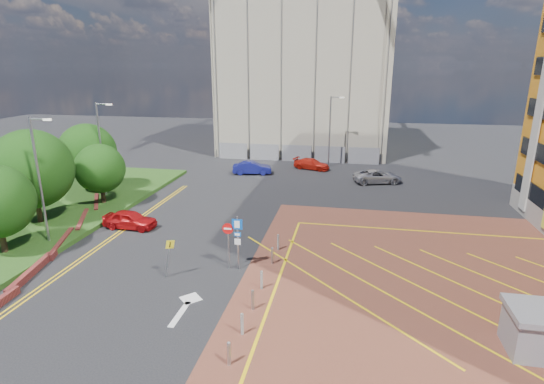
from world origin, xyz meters
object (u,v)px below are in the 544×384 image
(lamp_back, at_px, (330,129))
(tree_c, at_px, (100,169))
(tree_d, at_px, (88,152))
(car_red_left, at_px, (130,219))
(warning_sign, at_px, (169,254))
(lamp_left_near, at_px, (40,176))
(sign_cluster, at_px, (234,237))
(car_red_back, at_px, (312,164))
(tree_b, at_px, (32,169))
(lamp_left_far, at_px, (101,146))
(car_blue_back, at_px, (252,168))
(car_silver_back, at_px, (377,176))

(lamp_back, bearing_deg, tree_c, -134.32)
(tree_d, distance_m, car_red_left, 11.06)
(tree_c, height_order, warning_sign, tree_c)
(lamp_left_near, xyz_separation_m, lamp_back, (16.50, 26.00, -0.30))
(sign_cluster, bearing_deg, tree_d, 144.42)
(car_red_left, distance_m, car_red_back, 23.30)
(lamp_back, bearing_deg, sign_cluster, -97.97)
(lamp_back, bearing_deg, lamp_left_near, -122.40)
(lamp_back, bearing_deg, tree_b, -130.41)
(lamp_left_far, bearing_deg, warning_sign, -47.87)
(lamp_left_near, distance_m, lamp_left_far, 10.20)
(tree_b, bearing_deg, car_red_back, 50.20)
(tree_c, height_order, car_blue_back, tree_c)
(lamp_left_near, relative_size, car_silver_back, 1.69)
(lamp_left_far, distance_m, car_silver_back, 25.85)
(tree_d, bearing_deg, sign_cluster, -35.58)
(lamp_left_far, distance_m, sign_cluster, 18.58)
(tree_d, xyz_separation_m, lamp_back, (20.58, 15.00, 0.49))
(car_silver_back, bearing_deg, tree_d, 92.76)
(tree_c, distance_m, warning_sign, 15.17)
(tree_c, relative_size, car_red_back, 1.19)
(car_silver_back, bearing_deg, lamp_left_far, 96.38)
(car_red_back, bearing_deg, warning_sign, -173.23)
(tree_d, xyz_separation_m, sign_cluster, (16.80, -12.02, -1.92))
(tree_c, bearing_deg, car_blue_back, 53.09)
(car_red_left, bearing_deg, lamp_left_near, 137.42)
(tree_b, relative_size, car_silver_back, 1.42)
(sign_cluster, xyz_separation_m, warning_sign, (-3.21, -1.71, -0.52))
(tree_c, relative_size, tree_d, 0.81)
(car_blue_back, xyz_separation_m, car_red_back, (6.07, 3.43, -0.08))
(lamp_left_far, height_order, car_blue_back, lamp_left_far)
(tree_d, distance_m, warning_sign, 19.46)
(car_silver_back, bearing_deg, sign_cluster, 140.79)
(lamp_left_far, height_order, warning_sign, lamp_left_far)
(lamp_left_far, bearing_deg, car_silver_back, 22.26)
(tree_c, relative_size, car_silver_back, 1.03)
(tree_c, height_order, car_red_back, tree_c)
(lamp_left_far, bearing_deg, car_blue_back, 45.74)
(tree_b, xyz_separation_m, car_blue_back, (11.65, 17.84, -3.55))
(tree_d, relative_size, lamp_back, 0.76)
(sign_cluster, height_order, car_red_left, sign_cluster)
(sign_cluster, height_order, car_blue_back, sign_cluster)
(warning_sign, xyz_separation_m, car_blue_back, (-0.94, 23.56, -0.75))
(tree_c, xyz_separation_m, car_red_left, (4.70, -4.26, -2.54))
(lamp_left_near, relative_size, lamp_left_far, 1.00)
(lamp_back, bearing_deg, tree_d, -143.91)
(lamp_back, distance_m, car_blue_back, 10.15)
(tree_c, xyz_separation_m, tree_d, (-3.00, 3.00, 0.68))
(tree_d, xyz_separation_m, car_blue_back, (12.65, 9.84, -3.19))
(car_blue_back, bearing_deg, tree_b, 136.12)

